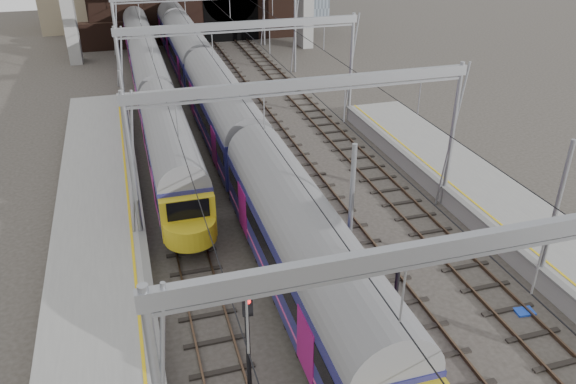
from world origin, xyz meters
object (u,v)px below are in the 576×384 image
object	(u,v)px
train_second	(144,56)
signal_near_left	(248,333)
train_main	(203,77)
signal_near_centre	(397,288)

from	to	relation	value
train_second	signal_near_left	size ratio (longest dim) A/B	13.09
train_main	signal_near_centre	bearing A→B (deg)	-85.69
signal_near_left	train_main	bearing A→B (deg)	91.12
train_main	train_second	world-z (taller)	train_main
train_second	signal_near_centre	xyz separation A→B (m)	(6.22, -38.85, 0.68)
signal_near_left	train_second	bearing A→B (deg)	98.39
signal_near_centre	signal_near_left	bearing A→B (deg)	161.79
train_second	signal_near_left	bearing A→B (deg)	-88.99
train_second	signal_near_centre	distance (m)	39.36
signal_near_left	signal_near_centre	world-z (taller)	signal_near_centre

